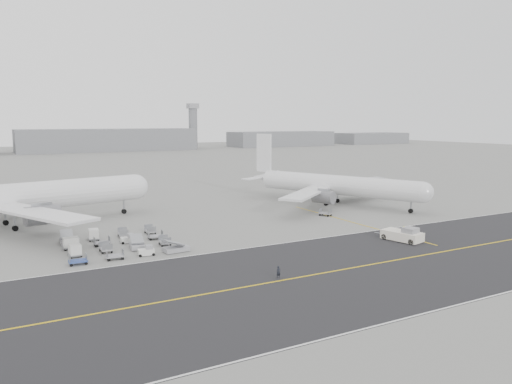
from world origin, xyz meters
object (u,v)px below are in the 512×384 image
airliner_b (333,185)px  ground_crew_b (404,232)px  control_tower (193,125)px  pushback_tug (403,235)px  airliner_a (10,198)px  jet_bridge (363,185)px  ground_crew_a (279,272)px

airliner_b → ground_crew_b: size_ratio=23.24×
control_tower → pushback_tug: size_ratio=3.68×
control_tower → airliner_b: bearing=-104.1°
control_tower → airliner_a: 266.60m
airliner_b → jet_bridge: bearing=-17.4°
airliner_a → jet_bridge: 76.98m
airliner_a → ground_crew_a: (27.23, -48.10, -4.63)m
ground_crew_a → airliner_a: bearing=121.1°
pushback_tug → ground_crew_b: pushback_tug is taller
airliner_b → pushback_tug: bearing=-133.2°
control_tower → pushback_tug: control_tower is taller
pushback_tug → ground_crew_b: size_ratio=4.51×
pushback_tug → jet_bridge: jet_bridge is taller
airliner_b → jet_bridge: 10.11m
control_tower → airliner_a: bearing=-118.6°
airliner_a → jet_bridge: (76.74, -5.92, -1.58)m
airliner_a → ground_crew_b: airliner_a is taller
pushback_tug → ground_crew_b: (1.88, 1.75, -0.04)m
control_tower → jet_bridge: size_ratio=2.12×
jet_bridge → ground_crew_a: jet_bridge is taller
control_tower → airliner_a: size_ratio=0.58×
ground_crew_a → ground_crew_b: bearing=17.9°
airliner_a → pushback_tug: airliner_a is taller
ground_crew_a → ground_crew_b: (29.50, 8.64, 0.16)m
airliner_a → jet_bridge: size_ratio=3.65×
control_tower → ground_crew_b: (-70.61, -273.42, -15.31)m
jet_bridge → airliner_a: bearing=166.1°
jet_bridge → ground_crew_a: bearing=-149.1°
pushback_tug → ground_crew_a: size_ratio=5.41×
control_tower → airliner_b: 248.81m
pushback_tug → jet_bridge: 41.62m
airliner_b → pushback_tug: airliner_b is taller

